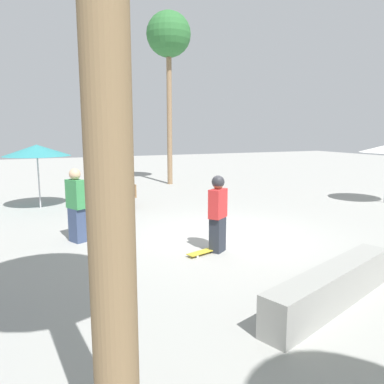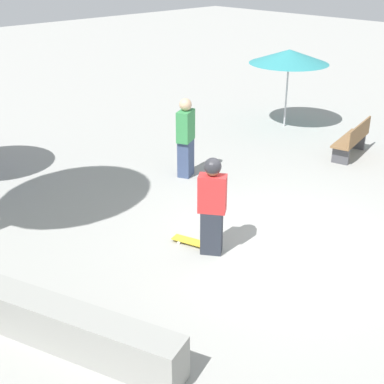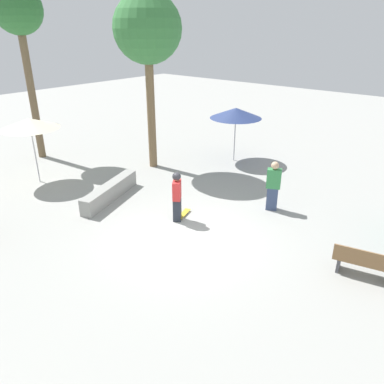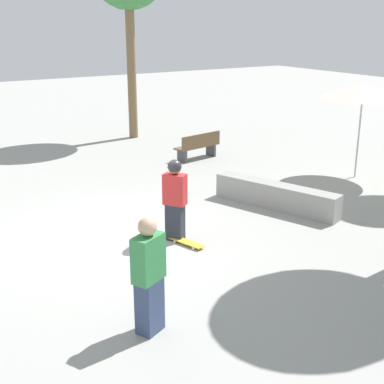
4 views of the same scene
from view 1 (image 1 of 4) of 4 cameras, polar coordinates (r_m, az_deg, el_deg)
name	(u,v)px [view 1 (image 1 of 4)]	position (r m, az deg, el deg)	size (l,w,h in m)	color
ground_plane	(225,237)	(9.49, 5.00, -6.78)	(60.00, 60.00, 0.00)	#9E9E99
skater_main	(218,211)	(8.13, 3.95, -2.91)	(0.46, 0.51, 1.69)	#282D38
skateboard	(203,252)	(8.15, 1.75, -9.07)	(0.43, 0.82, 0.07)	gold
concrete_ledge	(332,287)	(6.21, 20.60, -13.39)	(1.48, 3.14, 0.60)	gray
bench_near	(122,194)	(13.29, -10.67, -0.35)	(1.66, 0.78, 0.85)	#47474C
shade_umbrella_teal	(37,150)	(13.61, -22.58, 5.88)	(2.19, 2.19, 2.16)	#B7B7BC
palm_tree_far_back	(169,38)	(18.93, -3.58, 22.41)	(2.08, 2.08, 8.10)	#896B4C
bystander_watching	(76,206)	(9.25, -17.20, -2.00)	(0.55, 0.45, 1.76)	#38476B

